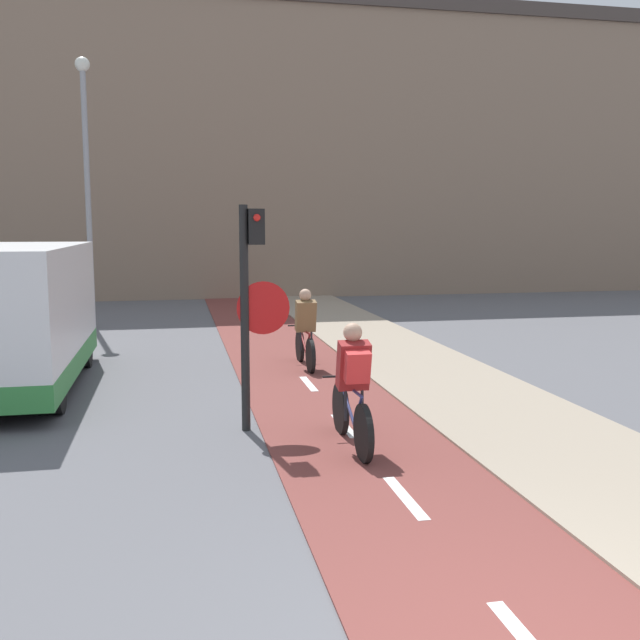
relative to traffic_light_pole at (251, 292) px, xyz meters
The scene contains 6 objects.
building_row_background 19.25m from the traffic_light_pole, 86.45° to the left, with size 60.00×5.20×10.69m.
traffic_light_pole is the anchor object (origin of this frame).
street_lamp_far 10.73m from the traffic_light_pole, 106.71° to the left, with size 0.36×0.36×6.68m.
cyclist_near 1.81m from the traffic_light_pole, 43.48° to the right, with size 0.46×1.76×1.49m.
cyclist_far 4.19m from the traffic_light_pole, 70.06° to the left, with size 0.46×1.72×1.46m.
van 4.66m from the traffic_light_pole, 139.59° to the left, with size 2.09×5.16×2.29m.
Camera 1 is at (-2.11, -3.23, 2.61)m, focal length 40.00 mm.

